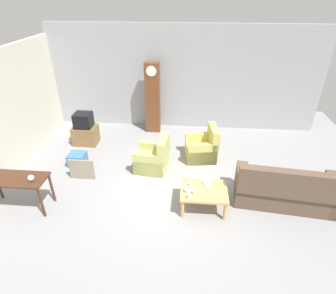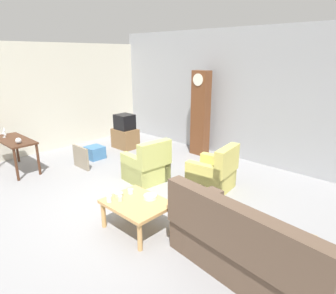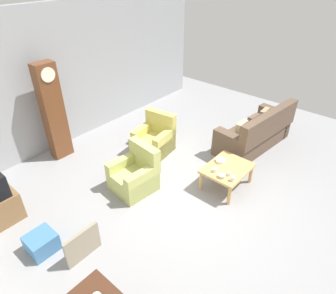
{
  "view_description": "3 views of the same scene",
  "coord_description": "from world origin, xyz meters",
  "px_view_note": "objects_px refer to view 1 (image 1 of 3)",
  "views": [
    {
      "loc": [
        0.26,
        -4.97,
        4.09
      ],
      "look_at": [
        -0.23,
        0.62,
        0.83
      ],
      "focal_mm": 29.7,
      "sensor_mm": 36.0,
      "label": 1
    },
    {
      "loc": [
        3.7,
        -3.01,
        2.6
      ],
      "look_at": [
        -0.16,
        1.07,
        0.82
      ],
      "focal_mm": 31.69,
      "sensor_mm": 36.0,
      "label": 2
    },
    {
      "loc": [
        -3.7,
        -2.57,
        3.97
      ],
      "look_at": [
        -0.03,
        0.57,
        0.83
      ],
      "focal_mm": 31.64,
      "sensor_mm": 36.0,
      "label": 3
    }
  ],
  "objects_px": {
    "cup_blue_rimmed": "(190,184)",
    "bowl_white_stacked": "(207,183)",
    "tv_crt": "(83,120)",
    "couch_floral": "(286,191)",
    "tv_stand_cabinet": "(86,135)",
    "storage_box_blue": "(77,159)",
    "console_table_dark": "(15,182)",
    "bowl_shallow_green": "(187,190)",
    "coffee_table_wood": "(204,192)",
    "grandfather_clock": "(153,98)",
    "framed_picture_leaning": "(82,169)",
    "glass_dome_cloche": "(31,178)",
    "armchair_olive_far": "(202,148)",
    "cup_white_porcelain": "(189,196)",
    "armchair_olive_near": "(153,158)",
    "cup_cream_tall": "(194,193)"
  },
  "relations": [
    {
      "from": "armchair_olive_near",
      "to": "coffee_table_wood",
      "type": "xyz_separation_m",
      "value": [
        1.24,
        -1.35,
        0.09
      ]
    },
    {
      "from": "couch_floral",
      "to": "cup_cream_tall",
      "type": "relative_size",
      "value": 28.39
    },
    {
      "from": "armchair_olive_near",
      "to": "framed_picture_leaning",
      "type": "relative_size",
      "value": 1.53
    },
    {
      "from": "couch_floral",
      "to": "cup_white_porcelain",
      "type": "height_order",
      "value": "couch_floral"
    },
    {
      "from": "console_table_dark",
      "to": "tv_stand_cabinet",
      "type": "height_order",
      "value": "console_table_dark"
    },
    {
      "from": "glass_dome_cloche",
      "to": "bowl_shallow_green",
      "type": "distance_m",
      "value": 3.12
    },
    {
      "from": "bowl_white_stacked",
      "to": "bowl_shallow_green",
      "type": "distance_m",
      "value": 0.5
    },
    {
      "from": "tv_crt",
      "to": "storage_box_blue",
      "type": "distance_m",
      "value": 1.29
    },
    {
      "from": "bowl_shallow_green",
      "to": "grandfather_clock",
      "type": "bearing_deg",
      "value": 108.17
    },
    {
      "from": "framed_picture_leaning",
      "to": "cup_blue_rimmed",
      "type": "distance_m",
      "value": 2.71
    },
    {
      "from": "tv_crt",
      "to": "bowl_white_stacked",
      "type": "xyz_separation_m",
      "value": [
        3.48,
        -2.3,
        -0.26
      ]
    },
    {
      "from": "armchair_olive_near",
      "to": "bowl_white_stacked",
      "type": "xyz_separation_m",
      "value": [
        1.31,
        -1.14,
        0.19
      ]
    },
    {
      "from": "framed_picture_leaning",
      "to": "glass_dome_cloche",
      "type": "height_order",
      "value": "glass_dome_cloche"
    },
    {
      "from": "framed_picture_leaning",
      "to": "bowl_shallow_green",
      "type": "xyz_separation_m",
      "value": [
        2.56,
        -0.85,
        0.23
      ]
    },
    {
      "from": "framed_picture_leaning",
      "to": "cup_cream_tall",
      "type": "height_order",
      "value": "cup_cream_tall"
    },
    {
      "from": "bowl_white_stacked",
      "to": "tv_stand_cabinet",
      "type": "bearing_deg",
      "value": 146.56
    },
    {
      "from": "console_table_dark",
      "to": "framed_picture_leaning",
      "type": "xyz_separation_m",
      "value": [
        0.94,
        1.08,
        -0.38
      ]
    },
    {
      "from": "console_table_dark",
      "to": "bowl_shallow_green",
      "type": "xyz_separation_m",
      "value": [
        3.5,
        0.24,
        -0.15
      ]
    },
    {
      "from": "tv_stand_cabinet",
      "to": "bowl_shallow_green",
      "type": "xyz_separation_m",
      "value": [
        3.07,
        -2.59,
        0.22
      ]
    },
    {
      "from": "framed_picture_leaning",
      "to": "storage_box_blue",
      "type": "distance_m",
      "value": 0.71
    },
    {
      "from": "cup_white_porcelain",
      "to": "cup_blue_rimmed",
      "type": "bearing_deg",
      "value": 87.91
    },
    {
      "from": "grandfather_clock",
      "to": "glass_dome_cloche",
      "type": "bearing_deg",
      "value": -116.11
    },
    {
      "from": "storage_box_blue",
      "to": "cup_white_porcelain",
      "type": "height_order",
      "value": "cup_white_porcelain"
    },
    {
      "from": "storage_box_blue",
      "to": "couch_floral",
      "type": "bearing_deg",
      "value": -12.6
    },
    {
      "from": "console_table_dark",
      "to": "cup_white_porcelain",
      "type": "bearing_deg",
      "value": 0.44
    },
    {
      "from": "armchair_olive_far",
      "to": "storage_box_blue",
      "type": "bearing_deg",
      "value": -169.73
    },
    {
      "from": "cup_white_porcelain",
      "to": "bowl_shallow_green",
      "type": "height_order",
      "value": "cup_white_porcelain"
    },
    {
      "from": "tv_stand_cabinet",
      "to": "bowl_white_stacked",
      "type": "xyz_separation_m",
      "value": [
        3.48,
        -2.3,
        0.22
      ]
    },
    {
      "from": "storage_box_blue",
      "to": "bowl_shallow_green",
      "type": "xyz_separation_m",
      "value": [
        2.92,
        -1.46,
        0.34
      ]
    },
    {
      "from": "tv_crt",
      "to": "couch_floral",
      "type": "bearing_deg",
      "value": -23.57
    },
    {
      "from": "tv_crt",
      "to": "glass_dome_cloche",
      "type": "height_order",
      "value": "tv_crt"
    },
    {
      "from": "bowl_white_stacked",
      "to": "storage_box_blue",
      "type": "bearing_deg",
      "value": 160.65
    },
    {
      "from": "armchair_olive_far",
      "to": "tv_crt",
      "type": "distance_m",
      "value": 3.5
    },
    {
      "from": "coffee_table_wood",
      "to": "armchair_olive_far",
      "type": "bearing_deg",
      "value": 89.52
    },
    {
      "from": "tv_stand_cabinet",
      "to": "tv_crt",
      "type": "distance_m",
      "value": 0.48
    },
    {
      "from": "console_table_dark",
      "to": "cup_white_porcelain",
      "type": "height_order",
      "value": "console_table_dark"
    },
    {
      "from": "coffee_table_wood",
      "to": "grandfather_clock",
      "type": "relative_size",
      "value": 0.44
    },
    {
      "from": "coffee_table_wood",
      "to": "storage_box_blue",
      "type": "bearing_deg",
      "value": 157.07
    },
    {
      "from": "bowl_white_stacked",
      "to": "armchair_olive_far",
      "type": "bearing_deg",
      "value": 91.75
    },
    {
      "from": "glass_dome_cloche",
      "to": "cup_blue_rimmed",
      "type": "xyz_separation_m",
      "value": [
        3.15,
        0.48,
        -0.31
      ]
    },
    {
      "from": "grandfather_clock",
      "to": "cup_white_porcelain",
      "type": "height_order",
      "value": "grandfather_clock"
    },
    {
      "from": "armchair_olive_far",
      "to": "framed_picture_leaning",
      "type": "height_order",
      "value": "armchair_olive_far"
    },
    {
      "from": "cup_blue_rimmed",
      "to": "bowl_white_stacked",
      "type": "relative_size",
      "value": 0.44
    },
    {
      "from": "tv_stand_cabinet",
      "to": "tv_crt",
      "type": "bearing_deg",
      "value": 0.0
    },
    {
      "from": "cup_cream_tall",
      "to": "coffee_table_wood",
      "type": "bearing_deg",
      "value": 36.29
    },
    {
      "from": "grandfather_clock",
      "to": "bowl_white_stacked",
      "type": "height_order",
      "value": "grandfather_clock"
    },
    {
      "from": "coffee_table_wood",
      "to": "tv_crt",
      "type": "xyz_separation_m",
      "value": [
        -3.41,
        2.51,
        0.36
      ]
    },
    {
      "from": "grandfather_clock",
      "to": "framed_picture_leaning",
      "type": "relative_size",
      "value": 3.66
    },
    {
      "from": "couch_floral",
      "to": "bowl_shallow_green",
      "type": "bearing_deg",
      "value": -170.79
    },
    {
      "from": "console_table_dark",
      "to": "framed_picture_leaning",
      "type": "bearing_deg",
      "value": 49.05
    }
  ]
}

